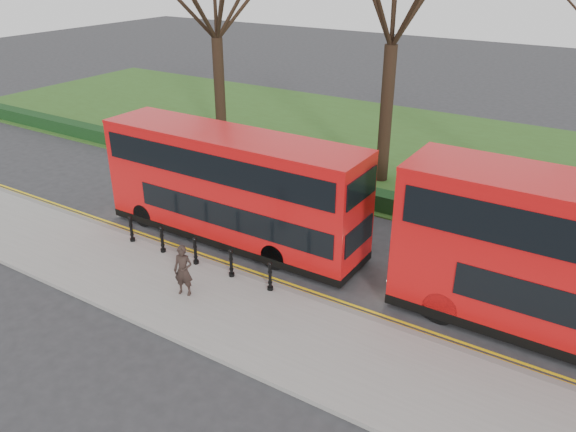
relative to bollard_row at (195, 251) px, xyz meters
The scene contains 10 objects.
ground 1.51m from the bollard_row, 81.41° to the left, with size 120.00×120.00×0.00m, color #28282B.
pavement 1.76m from the bollard_row, 82.96° to the right, with size 60.00×4.00×0.15m, color gray.
kerb 0.70m from the bollard_row, 59.78° to the left, with size 60.00×0.25×0.16m, color slate.
grass_verge 16.36m from the bollard_row, 89.29° to the left, with size 60.00×18.00×0.06m, color #2E4F1A.
hedge 8.16m from the bollard_row, 88.57° to the left, with size 60.00×0.90×0.80m, color black.
yellow_line_outer 0.94m from the bollard_row, 72.59° to the left, with size 60.00×0.10×0.01m, color yellow.
yellow_line_inner 1.09m from the bollard_row, 76.51° to the left, with size 60.00×0.10×0.01m, color yellow.
bollard_row is the anchor object (origin of this frame).
bus_lead 2.94m from the bollard_row, 94.96° to the left, with size 10.79×2.48×4.29m.
pedestrian 1.99m from the bollard_row, 59.58° to the right, with size 0.64×0.42×1.75m, color black.
Camera 1 is at (11.97, -14.37, 10.40)m, focal length 35.00 mm.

